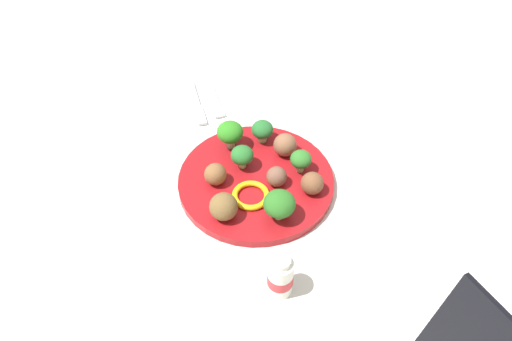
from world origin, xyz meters
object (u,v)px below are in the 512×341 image
(plate, at_px, (256,181))
(pepper_ring_mid_left, at_px, (251,195))
(broccoli_floret_front_left, at_px, (279,204))
(broccoli_floret_mid_left, at_px, (230,133))
(broccoli_floret_back_left, at_px, (262,130))
(broccoli_floret_far_rim, at_px, (301,160))
(meatball_far_rim, at_px, (224,207))
(knife, at_px, (197,104))
(broccoli_floret_mid_right, at_px, (242,155))
(meatball_front_right, at_px, (312,183))
(fork, at_px, (214,101))
(meatball_mid_left, at_px, (285,145))
(meatball_back_left, at_px, (277,176))
(meatball_near_rim, at_px, (215,174))
(yogurt_bottle, at_px, (280,276))
(napkin, at_px, (205,103))

(plate, distance_m, pepper_ring_mid_left, 0.05)
(broccoli_floret_front_left, distance_m, broccoli_floret_mid_left, 0.19)
(broccoli_floret_front_left, bearing_deg, broccoli_floret_back_left, 168.01)
(plate, bearing_deg, broccoli_floret_mid_left, -169.64)
(pepper_ring_mid_left, bearing_deg, broccoli_floret_back_left, 151.71)
(broccoli_floret_far_rim, height_order, meatball_far_rim, meatball_far_rim)
(knife, bearing_deg, meatball_far_rim, -6.92)
(broccoli_floret_mid_right, relative_size, knife, 0.31)
(broccoli_floret_front_left, bearing_deg, broccoli_floret_far_rim, 138.69)
(broccoli_floret_mid_right, distance_m, meatball_far_rim, 0.12)
(broccoli_floret_back_left, relative_size, meatball_front_right, 1.10)
(broccoli_floret_front_left, xyz_separation_m, fork, (-0.34, -0.01, -0.04))
(broccoli_floret_far_rim, bearing_deg, meatball_front_right, -1.01)
(meatball_mid_left, bearing_deg, plate, -60.12)
(knife, bearing_deg, broccoli_floret_front_left, 7.98)
(meatball_back_left, height_order, meatball_mid_left, meatball_mid_left)
(meatball_near_rim, distance_m, yogurt_bottle, 0.23)
(meatball_back_left, distance_m, knife, 0.28)
(meatball_near_rim, relative_size, meatball_far_rim, 0.83)
(meatball_near_rim, bearing_deg, broccoli_floret_mid_right, 109.51)
(broccoli_floret_front_left, distance_m, yogurt_bottle, 0.13)
(fork, height_order, knife, same)
(plate, bearing_deg, broccoli_floret_back_left, 153.07)
(fork, bearing_deg, yogurt_bottle, -4.25)
(broccoli_floret_back_left, xyz_separation_m, fork, (-0.15, -0.05, -0.04))
(meatball_mid_left, bearing_deg, broccoli_floret_far_rim, 10.66)
(knife, bearing_deg, plate, 9.62)
(broccoli_floret_front_left, bearing_deg, broccoli_floret_mid_left, -172.98)
(napkin, relative_size, yogurt_bottle, 2.15)
(broccoli_floret_mid_right, xyz_separation_m, meatball_back_left, (0.06, 0.04, -0.01))
(meatball_front_right, bearing_deg, broccoli_floret_mid_left, -147.79)
(meatball_far_rim, xyz_separation_m, pepper_ring_mid_left, (-0.02, 0.06, -0.02))
(meatball_near_rim, bearing_deg, broccoli_floret_far_rim, 80.61)
(plate, bearing_deg, meatball_back_left, 50.74)
(broccoli_floret_mid_left, height_order, yogurt_bottle, yogurt_bottle)
(broccoli_floret_mid_right, xyz_separation_m, knife, (-0.21, -0.03, -0.04))
(meatball_back_left, bearing_deg, meatball_front_right, 53.75)
(broccoli_floret_mid_left, xyz_separation_m, knife, (-0.15, -0.02, -0.04))
(broccoli_floret_mid_left, xyz_separation_m, pepper_ring_mid_left, (0.13, -0.01, -0.03))
(broccoli_floret_far_rim, xyz_separation_m, broccoli_floret_front_left, (0.09, -0.08, 0.00))
(napkin, relative_size, knife, 1.17)
(knife, bearing_deg, meatball_near_rim, -6.97)
(fork, height_order, yogurt_bottle, yogurt_bottle)
(plate, height_order, napkin, plate)
(plate, xyz_separation_m, broccoli_floret_far_rim, (0.01, 0.08, 0.04))
(meatball_near_rim, height_order, meatball_front_right, same)
(broccoli_floret_far_rim, relative_size, meatball_back_left, 1.22)
(meatball_far_rim, relative_size, napkin, 0.28)
(broccoli_floret_back_left, distance_m, meatball_back_left, 0.11)
(knife, bearing_deg, broccoli_floret_back_left, 28.87)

